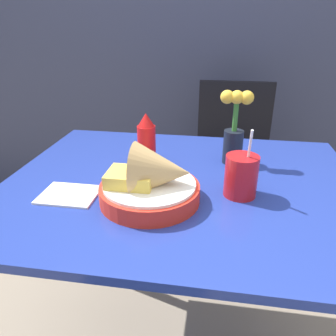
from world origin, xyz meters
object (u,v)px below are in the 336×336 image
food_basket (153,182)px  ketchup_bottle (147,142)px  drink_cup (241,177)px  flower_vase (234,130)px  chair_far_window (232,154)px

food_basket → ketchup_bottle: 0.24m
drink_cup → flower_vase: 0.24m
chair_far_window → ketchup_bottle: bearing=-113.4°
chair_far_window → drink_cup: 0.92m
ketchup_bottle → drink_cup: bearing=-26.3°
ketchup_bottle → flower_vase: flower_vase is taller
chair_far_window → food_basket: bearing=-104.5°
flower_vase → ketchup_bottle: bearing=-163.6°
food_basket → drink_cup: drink_cup is taller
chair_far_window → food_basket: 1.02m
food_basket → drink_cup: 0.25m
flower_vase → drink_cup: bearing=-85.5°
chair_far_window → ketchup_bottle: size_ratio=4.95×
ketchup_bottle → flower_vase: size_ratio=0.74×
drink_cup → flower_vase: bearing=94.5°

